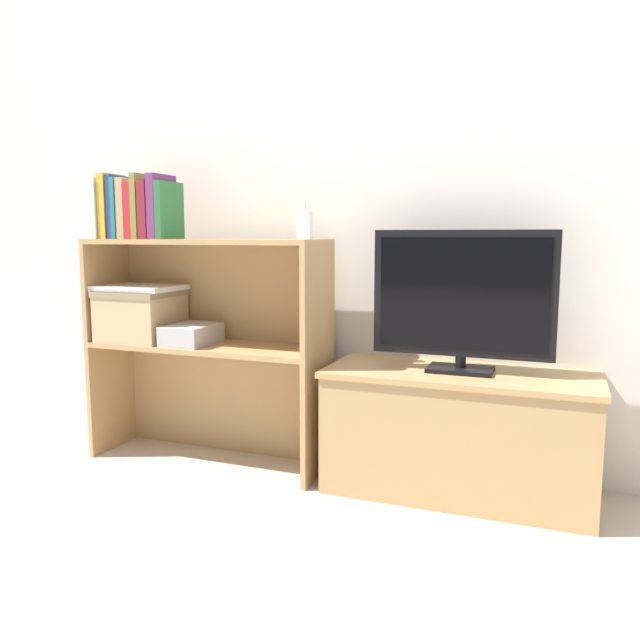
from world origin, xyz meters
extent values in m
plane|color=#BCB2A3|center=(0.00, 0.00, 0.00)|extent=(16.00, 16.00, 0.00)
cube|color=silver|center=(0.00, 0.41, 1.20)|extent=(10.00, 0.05, 2.40)
cube|color=tan|center=(0.50, 0.19, 0.21)|extent=(0.90, 0.37, 0.41)
cube|color=tan|center=(0.50, 0.19, 0.42)|extent=(0.92, 0.39, 0.02)
cube|color=black|center=(0.50, 0.19, 0.44)|extent=(0.22, 0.14, 0.02)
cylinder|color=black|center=(0.50, 0.19, 0.47)|extent=(0.04, 0.04, 0.04)
cube|color=black|center=(0.50, 0.19, 0.70)|extent=(0.61, 0.03, 0.43)
cube|color=black|center=(0.50, 0.17, 0.70)|extent=(0.56, 0.00, 0.38)
cube|color=tan|center=(-0.94, 0.15, 0.24)|extent=(0.02, 0.30, 0.48)
cube|color=tan|center=(-0.01, 0.15, 0.24)|extent=(0.02, 0.30, 0.48)
cube|color=tan|center=(-0.48, 0.29, 0.24)|extent=(0.92, 0.02, 0.48)
cube|color=tan|center=(-0.48, 0.15, 0.47)|extent=(0.92, 0.30, 0.02)
cube|color=tan|center=(-0.94, 0.15, 0.68)|extent=(0.02, 0.30, 0.41)
cube|color=tan|center=(-0.01, 0.15, 0.68)|extent=(0.02, 0.30, 0.41)
cube|color=tan|center=(-0.48, 0.29, 0.68)|extent=(0.92, 0.02, 0.41)
cube|color=tan|center=(-0.48, 0.15, 0.87)|extent=(0.92, 0.30, 0.02)
cube|color=silver|center=(-0.91, 0.10, 1.00)|extent=(0.03, 0.15, 0.24)
cube|color=gold|center=(-0.87, 0.10, 1.01)|extent=(0.03, 0.13, 0.25)
cube|color=navy|center=(-0.84, 0.10, 1.01)|extent=(0.02, 0.13, 0.25)
cube|color=#1E7075|center=(-0.81, 0.10, 1.00)|extent=(0.02, 0.14, 0.24)
cube|color=tan|center=(-0.78, 0.10, 1.00)|extent=(0.03, 0.14, 0.23)
cube|color=#B22328|center=(-0.75, 0.10, 0.99)|extent=(0.03, 0.14, 0.22)
cube|color=olive|center=(-0.71, 0.10, 1.01)|extent=(0.03, 0.15, 0.25)
cube|color=maroon|center=(-0.68, 0.10, 0.99)|extent=(0.04, 0.15, 0.22)
cube|color=#6B2D66|center=(-0.63, 0.10, 1.01)|extent=(0.03, 0.15, 0.24)
cube|color=#286638|center=(-0.60, 0.10, 0.99)|extent=(0.03, 0.16, 0.22)
cube|color=white|center=(-0.06, 0.15, 0.93)|extent=(0.05, 0.04, 0.10)
cylinder|color=silver|center=(-0.06, 0.15, 1.00)|extent=(0.01, 0.01, 0.03)
cube|color=tan|center=(-0.77, 0.13, 0.58)|extent=(0.28, 0.26, 0.20)
cube|color=#917E5B|center=(-0.77, 0.13, 0.67)|extent=(0.29, 0.27, 0.02)
cube|color=white|center=(-0.77, 0.13, 0.69)|extent=(0.32, 0.24, 0.02)
cylinder|color=#99999E|center=(-0.77, 0.13, 0.70)|extent=(0.02, 0.02, 0.00)
cube|color=#B2B2B7|center=(-0.53, 0.12, 0.51)|extent=(0.17, 0.22, 0.08)
camera|label=1|loc=(0.81, -1.94, 0.90)|focal=35.00mm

